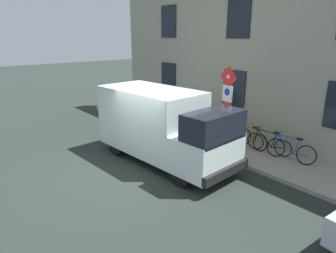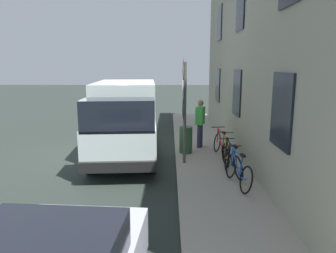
{
  "view_description": "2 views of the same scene",
  "coord_description": "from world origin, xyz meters",
  "px_view_note": "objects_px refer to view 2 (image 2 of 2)",
  "views": [
    {
      "loc": [
        -5.2,
        -7.69,
        4.3
      ],
      "look_at": [
        1.63,
        0.58,
        1.0
      ],
      "focal_mm": 32.06,
      "sensor_mm": 36.0,
      "label": 1
    },
    {
      "loc": [
        2.45,
        -10.38,
        3.06
      ],
      "look_at": [
        2.4,
        -0.66,
        1.17
      ],
      "focal_mm": 33.55,
      "sensor_mm": 36.0,
      "label": 2
    }
  ],
  "objects_px": {
    "delivery_van": "(125,118)",
    "litter_bin": "(186,140)",
    "bicycle_red": "(221,145)",
    "pedestrian": "(200,122)",
    "bicycle_blue": "(238,171)",
    "sign_post_stacked": "(183,99)",
    "bicycle_black": "(231,160)",
    "bicycle_orange": "(226,152)"
  },
  "relations": [
    {
      "from": "delivery_van",
      "to": "bicycle_black",
      "type": "height_order",
      "value": "delivery_van"
    },
    {
      "from": "delivery_van",
      "to": "bicycle_orange",
      "type": "xyz_separation_m",
      "value": [
        3.2,
        -1.34,
        -0.82
      ]
    },
    {
      "from": "sign_post_stacked",
      "to": "bicycle_blue",
      "type": "distance_m",
      "value": 2.74
    },
    {
      "from": "sign_post_stacked",
      "to": "bicycle_blue",
      "type": "relative_size",
      "value": 1.78
    },
    {
      "from": "sign_post_stacked",
      "to": "bicycle_blue",
      "type": "height_order",
      "value": "sign_post_stacked"
    },
    {
      "from": "sign_post_stacked",
      "to": "bicycle_black",
      "type": "relative_size",
      "value": 1.78
    },
    {
      "from": "bicycle_black",
      "to": "litter_bin",
      "type": "bearing_deg",
      "value": 20.65
    },
    {
      "from": "bicycle_blue",
      "to": "bicycle_black",
      "type": "xyz_separation_m",
      "value": [
        -0.0,
        0.85,
        0.0
      ]
    },
    {
      "from": "bicycle_red",
      "to": "litter_bin",
      "type": "relative_size",
      "value": 1.91
    },
    {
      "from": "bicycle_orange",
      "to": "pedestrian",
      "type": "bearing_deg",
      "value": 23.52
    },
    {
      "from": "bicycle_orange",
      "to": "litter_bin",
      "type": "xyz_separation_m",
      "value": [
        -1.15,
        1.25,
        0.08
      ]
    },
    {
      "from": "bicycle_blue",
      "to": "bicycle_red",
      "type": "xyz_separation_m",
      "value": [
        0.0,
        2.54,
        0.0
      ]
    },
    {
      "from": "delivery_van",
      "to": "bicycle_blue",
      "type": "relative_size",
      "value": 3.17
    },
    {
      "from": "sign_post_stacked",
      "to": "bicycle_black",
      "type": "distance_m",
      "value": 2.27
    },
    {
      "from": "sign_post_stacked",
      "to": "delivery_van",
      "type": "xyz_separation_m",
      "value": [
        -1.91,
        1.22,
        -0.77
      ]
    },
    {
      "from": "sign_post_stacked",
      "to": "pedestrian",
      "type": "height_order",
      "value": "sign_post_stacked"
    },
    {
      "from": "bicycle_red",
      "to": "pedestrian",
      "type": "distance_m",
      "value": 1.41
    },
    {
      "from": "sign_post_stacked",
      "to": "bicycle_blue",
      "type": "bearing_deg",
      "value": -54.56
    },
    {
      "from": "bicycle_red",
      "to": "delivery_van",
      "type": "bearing_deg",
      "value": 74.12
    },
    {
      "from": "bicycle_blue",
      "to": "bicycle_red",
      "type": "bearing_deg",
      "value": -7.9
    },
    {
      "from": "bicycle_blue",
      "to": "sign_post_stacked",
      "type": "bearing_deg",
      "value": 27.54
    },
    {
      "from": "bicycle_black",
      "to": "litter_bin",
      "type": "xyz_separation_m",
      "value": [
        -1.15,
        2.1,
        0.08
      ]
    },
    {
      "from": "bicycle_black",
      "to": "pedestrian",
      "type": "height_order",
      "value": "pedestrian"
    },
    {
      "from": "sign_post_stacked",
      "to": "delivery_van",
      "type": "height_order",
      "value": "sign_post_stacked"
    },
    {
      "from": "bicycle_blue",
      "to": "pedestrian",
      "type": "distance_m",
      "value": 3.78
    },
    {
      "from": "bicycle_red",
      "to": "pedestrian",
      "type": "xyz_separation_m",
      "value": [
        -0.6,
        1.14,
        0.56
      ]
    },
    {
      "from": "pedestrian",
      "to": "bicycle_orange",
      "type": "bearing_deg",
      "value": 126.63
    },
    {
      "from": "bicycle_red",
      "to": "pedestrian",
      "type": "relative_size",
      "value": 1.0
    },
    {
      "from": "litter_bin",
      "to": "delivery_van",
      "type": "bearing_deg",
      "value": 177.49
    },
    {
      "from": "bicycle_blue",
      "to": "litter_bin",
      "type": "xyz_separation_m",
      "value": [
        -1.15,
        2.95,
        0.08
      ]
    },
    {
      "from": "sign_post_stacked",
      "to": "pedestrian",
      "type": "relative_size",
      "value": 1.78
    },
    {
      "from": "pedestrian",
      "to": "litter_bin",
      "type": "height_order",
      "value": "pedestrian"
    },
    {
      "from": "bicycle_red",
      "to": "pedestrian",
      "type": "bearing_deg",
      "value": 20.59
    },
    {
      "from": "bicycle_orange",
      "to": "pedestrian",
      "type": "height_order",
      "value": "pedestrian"
    },
    {
      "from": "bicycle_blue",
      "to": "bicycle_orange",
      "type": "distance_m",
      "value": 1.7
    },
    {
      "from": "bicycle_black",
      "to": "pedestrian",
      "type": "bearing_deg",
      "value": 3.95
    },
    {
      "from": "bicycle_blue",
      "to": "litter_bin",
      "type": "distance_m",
      "value": 3.16
    },
    {
      "from": "delivery_van",
      "to": "litter_bin",
      "type": "bearing_deg",
      "value": 83.73
    },
    {
      "from": "delivery_van",
      "to": "bicycle_blue",
      "type": "height_order",
      "value": "delivery_van"
    },
    {
      "from": "sign_post_stacked",
      "to": "bicycle_orange",
      "type": "height_order",
      "value": "sign_post_stacked"
    },
    {
      "from": "sign_post_stacked",
      "to": "bicycle_red",
      "type": "distance_m",
      "value": 2.18
    },
    {
      "from": "bicycle_black",
      "to": "pedestrian",
      "type": "distance_m",
      "value": 2.95
    }
  ]
}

